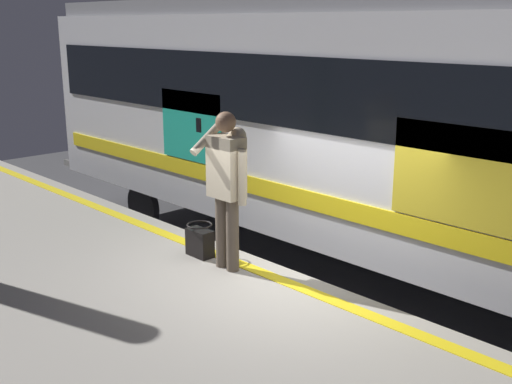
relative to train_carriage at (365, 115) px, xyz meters
The scene contains 7 objects.
ground_plane 3.58m from the train_carriage, 109.80° to the left, with size 26.34×26.34×0.00m, color #3D3D3F.
safety_line 3.15m from the train_carriage, 107.74° to the left, with size 17.21×0.16×0.01m, color yellow.
track_rail_near 2.69m from the train_carriage, 140.37° to the left, with size 22.83×0.08×0.16m, color slate.
track_rail_far 2.70m from the train_carriage, 139.91° to the right, with size 22.83×0.08×0.16m, color slate.
train_carriage is the anchor object (origin of this frame).
passenger 2.90m from the train_carriage, 96.30° to the left, with size 0.57×0.55×1.75m.
handbag 3.10m from the train_carriage, 86.11° to the left, with size 0.33×0.30×0.39m.
Camera 1 is at (-4.37, 4.77, 3.78)m, focal length 43.86 mm.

